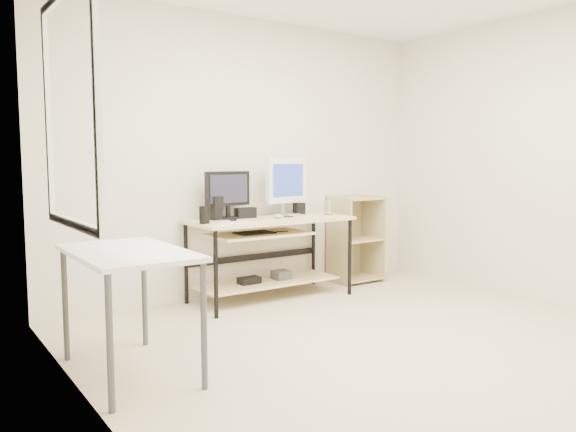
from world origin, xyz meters
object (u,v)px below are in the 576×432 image
(white_imac, at_px, (287,182))
(audio_controller, at_px, (204,215))
(desk, at_px, (268,241))
(side_table, at_px, (128,263))
(shelf_unit, at_px, (353,239))
(black_monitor, at_px, (228,192))

(white_imac, relative_size, audio_controller, 3.71)
(desk, xyz_separation_m, side_table, (-1.65, -1.06, 0.13))
(desk, height_order, shelf_unit, shelf_unit)
(desk, bearing_deg, black_monitor, 152.06)
(desk, xyz_separation_m, black_monitor, (-0.32, 0.17, 0.46))
(white_imac, xyz_separation_m, audio_controller, (-0.99, -0.23, -0.25))
(shelf_unit, relative_size, audio_controller, 6.01)
(desk, relative_size, white_imac, 2.70)
(white_imac, bearing_deg, audio_controller, -179.16)
(shelf_unit, distance_m, black_monitor, 1.59)
(desk, xyz_separation_m, audio_controller, (-0.67, -0.07, 0.29))
(desk, relative_size, black_monitor, 3.20)
(audio_controller, bearing_deg, white_imac, -8.46)
(desk, height_order, audio_controller, audio_controller)
(shelf_unit, distance_m, audio_controller, 1.90)
(shelf_unit, height_order, black_monitor, black_monitor)
(white_imac, bearing_deg, shelf_unit, -11.57)
(side_table, bearing_deg, audio_controller, 45.08)
(side_table, relative_size, white_imac, 1.80)
(side_table, height_order, audio_controller, audio_controller)
(side_table, bearing_deg, white_imac, 31.62)
(side_table, bearing_deg, desk, 32.65)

